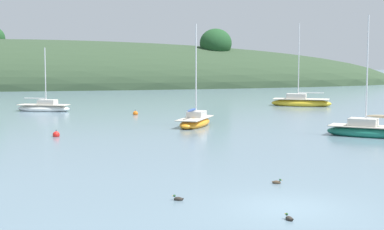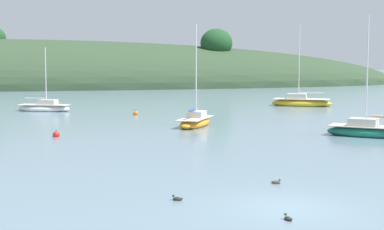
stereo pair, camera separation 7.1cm
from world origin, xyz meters
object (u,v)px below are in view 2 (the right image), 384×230
(mooring_buoy_outer, at_px, (56,135))
(duck_straggler, at_px, (288,219))
(sailboat_black_sloop, at_px, (369,131))
(sailboat_blue_center, at_px, (195,121))
(duck_lead, at_px, (177,199))
(sailboat_cream_ketch, at_px, (44,108))
(duck_lone_right, at_px, (276,182))
(mooring_buoy_inner, at_px, (136,113))
(sailboat_grey_yawl, at_px, (301,102))

(mooring_buoy_outer, bearing_deg, duck_straggler, -68.63)
(sailboat_black_sloop, relative_size, sailboat_blue_center, 1.03)
(sailboat_blue_center, distance_m, duck_lead, 22.80)
(sailboat_black_sloop, bearing_deg, sailboat_cream_ketch, 135.19)
(sailboat_black_sloop, bearing_deg, duck_lone_right, -128.05)
(mooring_buoy_outer, height_order, duck_straggler, mooring_buoy_outer)
(sailboat_black_sloop, distance_m, duck_lead, 20.69)
(sailboat_black_sloop, relative_size, mooring_buoy_outer, 14.47)
(sailboat_cream_ketch, bearing_deg, mooring_buoy_inner, -31.36)
(mooring_buoy_outer, bearing_deg, duck_lead, -73.77)
(duck_lone_right, relative_size, duck_lead, 1.00)
(mooring_buoy_outer, bearing_deg, sailboat_cream_ketch, 96.75)
(mooring_buoy_inner, bearing_deg, duck_straggler, -86.12)
(sailboat_cream_ketch, relative_size, duck_straggler, 14.33)
(sailboat_grey_yawl, bearing_deg, sailboat_black_sloop, -99.03)
(duck_straggler, distance_m, duck_lead, 4.34)
(sailboat_grey_yawl, distance_m, duck_lead, 42.46)
(mooring_buoy_inner, distance_m, duck_lone_right, 29.67)
(sailboat_grey_yawl, relative_size, duck_lone_right, 20.77)
(sailboat_grey_yawl, relative_size, mooring_buoy_inner, 15.92)
(duck_straggler, height_order, duck_lone_right, same)
(duck_straggler, bearing_deg, mooring_buoy_outer, 111.37)
(mooring_buoy_inner, bearing_deg, sailboat_black_sloop, -50.70)
(sailboat_blue_center, relative_size, duck_lead, 18.33)
(sailboat_cream_ketch, distance_m, duck_lone_right, 36.32)
(mooring_buoy_outer, distance_m, duck_lone_right, 18.50)
(sailboat_blue_center, relative_size, mooring_buoy_inner, 13.98)
(sailboat_cream_ketch, bearing_deg, duck_straggler, -75.22)
(sailboat_cream_ketch, bearing_deg, duck_lone_right, -71.22)
(mooring_buoy_outer, height_order, duck_lone_right, mooring_buoy_outer)
(duck_lone_right, bearing_deg, sailboat_blue_center, 89.69)
(sailboat_blue_center, bearing_deg, duck_lone_right, -90.31)
(sailboat_black_sloop, bearing_deg, mooring_buoy_inner, 129.30)
(sailboat_cream_ketch, relative_size, duck_lone_right, 14.59)
(sailboat_black_sloop, height_order, mooring_buoy_outer, sailboat_black_sloop)
(sailboat_grey_yawl, bearing_deg, sailboat_blue_center, -130.34)
(sailboat_grey_yawl, bearing_deg, duck_straggler, -109.84)
(duck_lone_right, distance_m, duck_lead, 4.77)
(sailboat_grey_yawl, xyz_separation_m, sailboat_black_sloop, (-3.73, -23.47, -0.02))
(sailboat_black_sloop, xyz_separation_m, duck_lead, (-14.28, -14.97, -0.30))
(sailboat_blue_center, height_order, duck_straggler, sailboat_blue_center)
(duck_lead, bearing_deg, sailboat_cream_ketch, 101.51)
(sailboat_cream_ketch, relative_size, mooring_buoy_outer, 11.18)
(duck_straggler, bearing_deg, duck_lone_right, 76.83)
(sailboat_blue_center, bearing_deg, mooring_buoy_outer, -155.68)
(sailboat_grey_yawl, height_order, sailboat_blue_center, sailboat_grey_yawl)
(sailboat_cream_ketch, relative_size, mooring_buoy_inner, 11.18)
(mooring_buoy_inner, relative_size, duck_straggler, 1.28)
(sailboat_grey_yawl, distance_m, sailboat_black_sloop, 23.77)
(mooring_buoy_outer, xyz_separation_m, duck_lead, (5.25, -18.03, -0.07))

